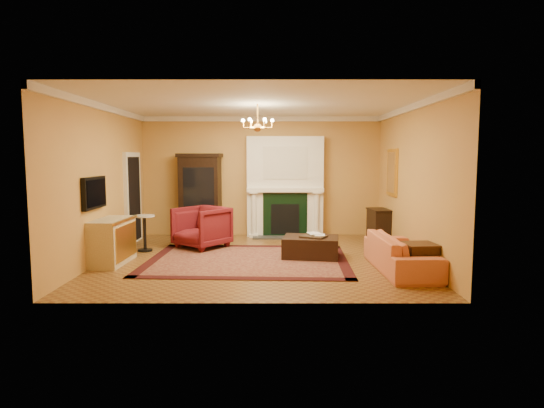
{
  "coord_description": "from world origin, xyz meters",
  "views": [
    {
      "loc": [
        0.28,
        -8.79,
        2.0
      ],
      "look_at": [
        0.27,
        0.3,
        1.05
      ],
      "focal_mm": 30.0,
      "sensor_mm": 36.0,
      "label": 1
    }
  ],
  "objects_px": {
    "console_table": "(379,226)",
    "coral_sofa": "(401,247)",
    "pedestal_table": "(145,230)",
    "leather_ottoman": "(311,247)",
    "end_table": "(419,261)",
    "wingback_armchair": "(202,225)",
    "commode": "(112,241)",
    "china_cabinet": "(200,197)"
  },
  "relations": [
    {
      "from": "end_table",
      "to": "china_cabinet",
      "type": "bearing_deg",
      "value": 137.37
    },
    {
      "from": "coral_sofa",
      "to": "leather_ottoman",
      "type": "height_order",
      "value": "coral_sofa"
    },
    {
      "from": "china_cabinet",
      "to": "commode",
      "type": "bearing_deg",
      "value": -106.82
    },
    {
      "from": "wingback_armchair",
      "to": "console_table",
      "type": "xyz_separation_m",
      "value": [
        4.05,
        0.66,
        -0.12
      ]
    },
    {
      "from": "end_table",
      "to": "console_table",
      "type": "xyz_separation_m",
      "value": [
        0.06,
        3.14,
        0.1
      ]
    },
    {
      "from": "pedestal_table",
      "to": "wingback_armchair",
      "type": "bearing_deg",
      "value": 17.38
    },
    {
      "from": "china_cabinet",
      "to": "wingback_armchair",
      "type": "height_order",
      "value": "china_cabinet"
    },
    {
      "from": "wingback_armchair",
      "to": "coral_sofa",
      "type": "bearing_deg",
      "value": 10.89
    },
    {
      "from": "coral_sofa",
      "to": "end_table",
      "type": "xyz_separation_m",
      "value": [
        0.17,
        -0.47,
        -0.14
      ]
    },
    {
      "from": "end_table",
      "to": "console_table",
      "type": "distance_m",
      "value": 3.14
    },
    {
      "from": "leather_ottoman",
      "to": "wingback_armchair",
      "type": "bearing_deg",
      "value": 166.36
    },
    {
      "from": "pedestal_table",
      "to": "coral_sofa",
      "type": "relative_size",
      "value": 0.36
    },
    {
      "from": "pedestal_table",
      "to": "end_table",
      "type": "relative_size",
      "value": 1.41
    },
    {
      "from": "commode",
      "to": "console_table",
      "type": "distance_m",
      "value": 5.91
    },
    {
      "from": "china_cabinet",
      "to": "wingback_armchair",
      "type": "xyz_separation_m",
      "value": [
        0.25,
        -1.43,
        -0.49
      ]
    },
    {
      "from": "wingback_armchair",
      "to": "pedestal_table",
      "type": "xyz_separation_m",
      "value": [
        -1.15,
        -0.36,
        -0.05
      ]
    },
    {
      "from": "coral_sofa",
      "to": "console_table",
      "type": "relative_size",
      "value": 2.8
    },
    {
      "from": "pedestal_table",
      "to": "coral_sofa",
      "type": "bearing_deg",
      "value": -18.28
    },
    {
      "from": "coral_sofa",
      "to": "console_table",
      "type": "bearing_deg",
      "value": -6.49
    },
    {
      "from": "china_cabinet",
      "to": "leather_ottoman",
      "type": "distance_m",
      "value": 3.6
    },
    {
      "from": "coral_sofa",
      "to": "end_table",
      "type": "height_order",
      "value": "coral_sofa"
    },
    {
      "from": "coral_sofa",
      "to": "pedestal_table",
      "type": "bearing_deg",
      "value": 70.23
    },
    {
      "from": "pedestal_table",
      "to": "end_table",
      "type": "xyz_separation_m",
      "value": [
        5.14,
        -2.12,
        -0.17
      ]
    },
    {
      "from": "wingback_armchair",
      "to": "end_table",
      "type": "height_order",
      "value": "wingback_armchair"
    },
    {
      "from": "wingback_armchair",
      "to": "end_table",
      "type": "relative_size",
      "value": 1.83
    },
    {
      "from": "coral_sofa",
      "to": "wingback_armchair",
      "type": "bearing_deg",
      "value": 60.83
    },
    {
      "from": "pedestal_table",
      "to": "leather_ottoman",
      "type": "bearing_deg",
      "value": -9.93
    },
    {
      "from": "commode",
      "to": "end_table",
      "type": "relative_size",
      "value": 2.07
    },
    {
      "from": "leather_ottoman",
      "to": "console_table",
      "type": "bearing_deg",
      "value": 52.3
    },
    {
      "from": "commode",
      "to": "coral_sofa",
      "type": "distance_m",
      "value": 5.3
    },
    {
      "from": "coral_sofa",
      "to": "leather_ottoman",
      "type": "xyz_separation_m",
      "value": [
        -1.5,
        1.03,
        -0.2
      ]
    },
    {
      "from": "commode",
      "to": "leather_ottoman",
      "type": "height_order",
      "value": "commode"
    },
    {
      "from": "console_table",
      "to": "leather_ottoman",
      "type": "bearing_deg",
      "value": -142.76
    },
    {
      "from": "china_cabinet",
      "to": "pedestal_table",
      "type": "distance_m",
      "value": 2.08
    },
    {
      "from": "pedestal_table",
      "to": "commode",
      "type": "relative_size",
      "value": 0.68
    },
    {
      "from": "coral_sofa",
      "to": "end_table",
      "type": "distance_m",
      "value": 0.52
    },
    {
      "from": "wingback_armchair",
      "to": "console_table",
      "type": "height_order",
      "value": "wingback_armchair"
    },
    {
      "from": "console_table",
      "to": "coral_sofa",
      "type": "bearing_deg",
      "value": -101.03
    },
    {
      "from": "wingback_armchair",
      "to": "leather_ottoman",
      "type": "xyz_separation_m",
      "value": [
        2.32,
        -0.97,
        -0.28
      ]
    },
    {
      "from": "end_table",
      "to": "pedestal_table",
      "type": "bearing_deg",
      "value": 157.64
    },
    {
      "from": "pedestal_table",
      "to": "leather_ottoman",
      "type": "height_order",
      "value": "pedestal_table"
    },
    {
      "from": "pedestal_table",
      "to": "console_table",
      "type": "bearing_deg",
      "value": 11.13
    }
  ]
}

